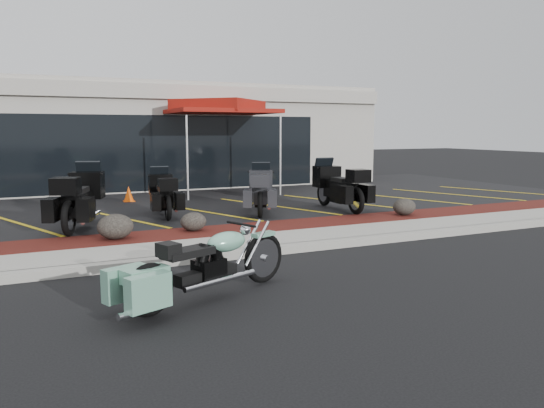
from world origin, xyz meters
name	(u,v)px	position (x,y,z in m)	size (l,w,h in m)	color
ground	(298,265)	(0.00, 0.00, 0.00)	(90.00, 90.00, 0.00)	black
curb	(276,250)	(0.00, 0.90, 0.07)	(24.00, 0.25, 0.15)	gray
sidewalk	(261,243)	(0.00, 1.60, 0.07)	(24.00, 1.20, 0.15)	gray
mulch_bed	(239,232)	(0.00, 2.80, 0.08)	(24.00, 1.20, 0.16)	#330B0B
upper_lot	(176,202)	(0.00, 8.20, 0.07)	(26.00, 9.60, 0.15)	black
dealership_building	(136,137)	(0.00, 14.47, 2.01)	(18.00, 8.16, 4.00)	#9E988F
boulder_left	(115,227)	(-2.62, 2.75, 0.41)	(0.70, 0.59, 0.50)	black
boulder_mid	(193,222)	(-0.98, 2.94, 0.36)	(0.56, 0.47, 0.40)	black
boulder_right	(404,207)	(4.46, 2.76, 0.37)	(0.60, 0.50, 0.43)	black
hero_cruiser	(263,251)	(-0.98, -0.76, 0.50)	(2.84, 0.72, 1.00)	#74B598
touring_black_front	(89,191)	(-2.84, 5.14, 0.86)	(2.45, 0.94, 1.43)	black
touring_black_mid	(160,189)	(-0.99, 5.98, 0.75)	(2.07, 0.79, 1.20)	black
touring_grey	(261,185)	(1.66, 5.38, 0.79)	(2.20, 0.84, 1.28)	#292A2E
touring_black_rear	(324,182)	(3.51, 5.13, 0.84)	(2.36, 0.90, 1.37)	black
traffic_cone	(129,194)	(-1.40, 8.37, 0.38)	(0.31, 0.31, 0.46)	#EB5107
popup_canopy	(219,109)	(1.90, 9.52, 3.01)	(3.92, 3.92, 3.15)	silver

